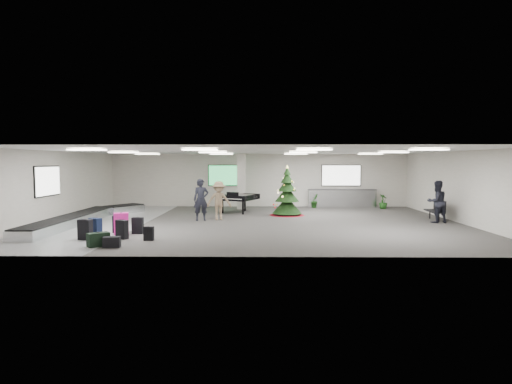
{
  "coord_description": "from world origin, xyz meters",
  "views": [
    {
      "loc": [
        0.17,
        -19.05,
        2.7
      ],
      "look_at": [
        -0.1,
        1.0,
        1.3
      ],
      "focal_mm": 30.0,
      "sensor_mm": 36.0,
      "label": 1
    }
  ],
  "objects_px": {
    "pink_suitcase": "(121,224)",
    "traveler_bench": "(437,202)",
    "grand_piano": "(238,197)",
    "bench": "(437,209)",
    "baggage_carousel": "(84,218)",
    "potted_plant_left": "(315,201)",
    "potted_plant_right": "(383,202)",
    "christmas_tree": "(287,198)",
    "service_counter": "(342,198)",
    "traveler_b": "(219,201)",
    "traveler_a": "(201,200)"
  },
  "relations": [
    {
      "from": "traveler_a",
      "to": "service_counter",
      "type": "bearing_deg",
      "value": 25.01
    },
    {
      "from": "baggage_carousel",
      "to": "potted_plant_right",
      "type": "distance_m",
      "value": 16.13
    },
    {
      "from": "bench",
      "to": "potted_plant_right",
      "type": "bearing_deg",
      "value": 106.09
    },
    {
      "from": "bench",
      "to": "pink_suitcase",
      "type": "bearing_deg",
      "value": -159.43
    },
    {
      "from": "bench",
      "to": "traveler_a",
      "type": "xyz_separation_m",
      "value": [
        -10.96,
        -0.21,
        0.43
      ]
    },
    {
      "from": "traveler_a",
      "to": "traveler_bench",
      "type": "distance_m",
      "value": 10.63
    },
    {
      "from": "pink_suitcase",
      "to": "traveler_bench",
      "type": "distance_m",
      "value": 13.46
    },
    {
      "from": "christmas_tree",
      "to": "potted_plant_left",
      "type": "bearing_deg",
      "value": 62.79
    },
    {
      "from": "christmas_tree",
      "to": "traveler_a",
      "type": "xyz_separation_m",
      "value": [
        -4.1,
        -2.03,
        0.09
      ]
    },
    {
      "from": "baggage_carousel",
      "to": "grand_piano",
      "type": "bearing_deg",
      "value": 29.74
    },
    {
      "from": "baggage_carousel",
      "to": "pink_suitcase",
      "type": "xyz_separation_m",
      "value": [
        2.77,
        -3.23,
        0.2
      ]
    },
    {
      "from": "traveler_bench",
      "to": "traveler_b",
      "type": "bearing_deg",
      "value": -17.8
    },
    {
      "from": "traveler_b",
      "to": "traveler_bench",
      "type": "xyz_separation_m",
      "value": [
        9.81,
        -0.85,
        0.03
      ]
    },
    {
      "from": "service_counter",
      "to": "traveler_bench",
      "type": "distance_m",
      "value": 7.31
    },
    {
      "from": "baggage_carousel",
      "to": "potted_plant_right",
      "type": "height_order",
      "value": "potted_plant_right"
    },
    {
      "from": "potted_plant_right",
      "to": "grand_piano",
      "type": "bearing_deg",
      "value": -166.95
    },
    {
      "from": "traveler_bench",
      "to": "potted_plant_right",
      "type": "bearing_deg",
      "value": -95.34
    },
    {
      "from": "pink_suitcase",
      "to": "bench",
      "type": "height_order",
      "value": "bench"
    },
    {
      "from": "christmas_tree",
      "to": "traveler_a",
      "type": "distance_m",
      "value": 4.58
    },
    {
      "from": "baggage_carousel",
      "to": "potted_plant_left",
      "type": "bearing_deg",
      "value": 29.55
    },
    {
      "from": "traveler_a",
      "to": "traveler_bench",
      "type": "height_order",
      "value": "traveler_a"
    },
    {
      "from": "service_counter",
      "to": "potted_plant_right",
      "type": "distance_m",
      "value": 2.42
    },
    {
      "from": "traveler_b",
      "to": "christmas_tree",
      "type": "bearing_deg",
      "value": 16.1
    },
    {
      "from": "bench",
      "to": "traveler_bench",
      "type": "distance_m",
      "value": 1.0
    },
    {
      "from": "bench",
      "to": "traveler_a",
      "type": "height_order",
      "value": "traveler_a"
    },
    {
      "from": "traveler_bench",
      "to": "potted_plant_left",
      "type": "distance_m",
      "value": 7.82
    },
    {
      "from": "pink_suitcase",
      "to": "grand_piano",
      "type": "bearing_deg",
      "value": 44.98
    },
    {
      "from": "traveler_bench",
      "to": "potted_plant_left",
      "type": "xyz_separation_m",
      "value": [
        -4.66,
        6.26,
        -0.53
      ]
    },
    {
      "from": "traveler_bench",
      "to": "grand_piano",
      "type": "bearing_deg",
      "value": -35.59
    },
    {
      "from": "pink_suitcase",
      "to": "christmas_tree",
      "type": "distance_m",
      "value": 8.85
    },
    {
      "from": "service_counter",
      "to": "pink_suitcase",
      "type": "bearing_deg",
      "value": -135.3
    },
    {
      "from": "baggage_carousel",
      "to": "christmas_tree",
      "type": "distance_m",
      "value": 9.72
    },
    {
      "from": "potted_plant_right",
      "to": "baggage_carousel",
      "type": "bearing_deg",
      "value": -158.98
    },
    {
      "from": "grand_piano",
      "to": "potted_plant_left",
      "type": "bearing_deg",
      "value": 54.18
    },
    {
      "from": "service_counter",
      "to": "traveler_b",
      "type": "height_order",
      "value": "traveler_b"
    },
    {
      "from": "pink_suitcase",
      "to": "bench",
      "type": "xyz_separation_m",
      "value": [
        13.39,
        4.14,
        0.13
      ]
    },
    {
      "from": "grand_piano",
      "to": "potted_plant_right",
      "type": "relative_size",
      "value": 2.88
    },
    {
      "from": "christmas_tree",
      "to": "grand_piano",
      "type": "height_order",
      "value": "christmas_tree"
    },
    {
      "from": "baggage_carousel",
      "to": "traveler_a",
      "type": "bearing_deg",
      "value": 7.62
    },
    {
      "from": "traveler_bench",
      "to": "bench",
      "type": "bearing_deg",
      "value": -125.07
    },
    {
      "from": "traveler_b",
      "to": "potted_plant_right",
      "type": "height_order",
      "value": "traveler_b"
    },
    {
      "from": "service_counter",
      "to": "grand_piano",
      "type": "distance_m",
      "value": 6.73
    },
    {
      "from": "bench",
      "to": "traveler_bench",
      "type": "height_order",
      "value": "traveler_bench"
    },
    {
      "from": "grand_piano",
      "to": "service_counter",
      "type": "bearing_deg",
      "value": 50.2
    },
    {
      "from": "baggage_carousel",
      "to": "traveler_bench",
      "type": "bearing_deg",
      "value": 0.24
    },
    {
      "from": "potted_plant_right",
      "to": "christmas_tree",
      "type": "bearing_deg",
      "value": -151.98
    },
    {
      "from": "baggage_carousel",
      "to": "pink_suitcase",
      "type": "relative_size",
      "value": 11.52
    },
    {
      "from": "baggage_carousel",
      "to": "traveler_bench",
      "type": "distance_m",
      "value": 15.83
    },
    {
      "from": "traveler_b",
      "to": "potted_plant_right",
      "type": "bearing_deg",
      "value": 15.68
    },
    {
      "from": "traveler_b",
      "to": "potted_plant_left",
      "type": "xyz_separation_m",
      "value": [
        5.15,
        5.41,
        -0.5
      ]
    }
  ]
}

